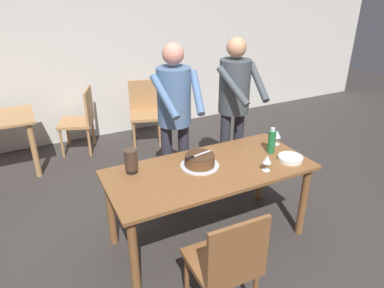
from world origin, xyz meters
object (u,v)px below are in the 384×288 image
Objects in this scene: hurricane_lamp at (131,161)px; chair_near_side at (227,262)px; plate_stack at (290,158)px; person_cutting_cake at (175,112)px; wine_glass_far at (267,160)px; background_chair_1 at (145,110)px; cake_on_platter at (200,161)px; main_dining_table at (210,179)px; wine_glass_near at (277,135)px; water_bottle at (272,141)px; person_standing_beside at (234,101)px; background_chair_0 at (81,118)px; cake_knife at (193,157)px.

hurricane_lamp is 0.23× the size of chair_near_side.
person_cutting_cake is (-0.77, 0.81, 0.31)m from plate_stack.
background_chair_1 reaches higher than wine_glass_far.
wine_glass_far is 0.69× the size of hurricane_lamp.
chair_near_side is (-0.24, -0.86, -0.31)m from cake_on_platter.
hurricane_lamp is at bearing 154.87° from wine_glass_far.
main_dining_table is 1.98× the size of background_chair_1.
wine_glass_near is 1.00× the size of wine_glass_far.
wine_glass_near is 0.58× the size of water_bottle.
main_dining_table is 0.70m from hurricane_lamp.
cake_on_platter is 0.72m from water_bottle.
hurricane_lamp is at bearing -162.23° from person_standing_beside.
hurricane_lamp is (-0.62, 0.24, 0.21)m from main_dining_table.
wine_glass_near is (0.88, 0.06, 0.05)m from cake_on_platter.
cake_on_platter is 1.62× the size of hurricane_lamp.
wine_glass_near is at bearing -70.75° from person_standing_beside.
person_standing_beside is (1.26, 0.41, 0.22)m from hurricane_lamp.
chair_near_side is (-1.02, -0.59, -0.28)m from plate_stack.
background_chair_0 is (-1.31, 1.78, -0.58)m from person_standing_beside.
person_cutting_cake is (-0.05, 0.61, 0.43)m from main_dining_table.
background_chair_1 is (0.23, 2.36, -0.15)m from main_dining_table.
wine_glass_far is at bearing -170.44° from plate_stack.
person_standing_beside reaches higher than wine_glass_far.
background_chair_1 is (0.86, 2.12, -0.37)m from hurricane_lamp.
wine_glass_far is (0.54, -0.31, -0.01)m from cake_knife.
background_chair_0 is at bearing 91.28° from hurricane_lamp.
plate_stack is 0.24× the size of background_chair_1.
cake_on_platter is 0.60m from person_cutting_cake.
person_cutting_cake is 0.70m from person_standing_beside.
main_dining_table is 1.01m from person_standing_beside.
wine_glass_far is 1.14m from hurricane_lamp.
person_cutting_cake is at bearing 81.82° from cake_knife.
person_cutting_cake reaches higher than wine_glass_near.
main_dining_table is 0.52m from wine_glass_far.
person_cutting_cake is 1.53m from chair_near_side.
background_chair_1 is (0.29, 1.74, -0.58)m from person_cutting_cake.
wine_glass_far is 0.16× the size of chair_near_side.
main_dining_table is at bearing -170.75° from wine_glass_near.
chair_near_side reaches higher than main_dining_table.
person_cutting_cake is 1.00× the size of person_standing_beside.
cake_on_platter is 0.20× the size of person_cutting_cake.
main_dining_table is 0.19m from cake_on_platter.
water_bottle is 0.15× the size of person_cutting_cake.
person_cutting_cake reaches higher than background_chair_1.
water_bottle is 0.95m from person_cutting_cake.
chair_near_side is at bearing -143.00° from wine_glass_far.
chair_near_side is 1.00× the size of background_chair_1.
cake_on_platter is at bearing 160.95° from plate_stack.
wine_glass_near is (0.95, 0.07, -0.01)m from cake_knife.
cake_on_platter is at bearing 145.82° from wine_glass_far.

